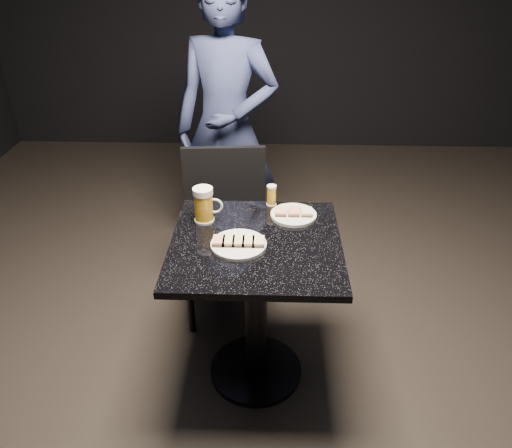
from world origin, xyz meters
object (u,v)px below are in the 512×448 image
at_px(plate_small, 293,215).
at_px(patron, 226,129).
at_px(plate_large, 239,245).
at_px(chair, 225,224).
at_px(beer_tumbler, 272,195).
at_px(table, 256,288).
at_px(beer_mug, 204,205).

bearing_deg(plate_small, patron, 113.55).
xyz_separation_m(plate_large, chair, (-0.11, 0.59, -0.25)).
height_order(plate_small, chair, chair).
bearing_deg(plate_large, beer_tumbler, 70.03).
relative_size(table, chair, 0.84).
xyz_separation_m(plate_small, table, (-0.16, -0.21, -0.25)).
relative_size(plate_large, patron, 0.13).
xyz_separation_m(table, beer_tumbler, (0.06, 0.32, 0.29)).
height_order(plate_large, plate_small, same).
bearing_deg(plate_small, chair, 135.18).
xyz_separation_m(table, beer_mug, (-0.23, 0.16, 0.32)).
distance_m(patron, beer_tumbler, 0.79).
height_order(plate_small, patron, patron).
relative_size(plate_large, beer_tumbler, 2.31).
distance_m(plate_large, beer_tumbler, 0.38).
height_order(plate_large, table, plate_large).
bearing_deg(plate_small, table, -127.24).
distance_m(beer_mug, beer_tumbler, 0.33).
xyz_separation_m(beer_tumbler, chair, (-0.24, 0.23, -0.30)).
relative_size(table, beer_mug, 4.75).
height_order(beer_tumbler, chair, chair).
bearing_deg(plate_large, table, 29.70).
relative_size(plate_small, table, 0.27).
bearing_deg(plate_large, plate_small, 47.56).
height_order(patron, beer_tumbler, patron).
bearing_deg(beer_tumbler, patron, 110.02).
relative_size(plate_small, patron, 0.12).
distance_m(plate_large, plate_small, 0.34).
xyz_separation_m(beer_mug, chair, (0.05, 0.39, -0.33)).
height_order(plate_large, chair, chair).
bearing_deg(table, plate_small, 52.76).
bearing_deg(table, beer_mug, 144.93).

